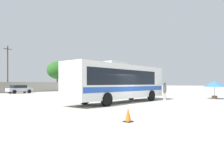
# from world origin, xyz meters

# --- Properties ---
(ground_plane) EXTENTS (300.00, 300.00, 0.00)m
(ground_plane) POSITION_xyz_m (0.00, 10.00, 0.00)
(ground_plane) COLOR #A3A099
(coach_bus_white_blue) EXTENTS (11.52, 3.01, 3.60)m
(coach_bus_white_blue) POSITION_xyz_m (0.36, 1.98, 1.92)
(coach_bus_white_blue) COLOR white
(coach_bus_white_blue) RESTS_ON ground_plane
(attendant_by_bus_door) EXTENTS (0.36, 0.36, 1.77)m
(attendant_by_bus_door) POSITION_xyz_m (5.70, -0.01, 1.01)
(attendant_by_bus_door) COLOR #B7B2A8
(attendant_by_bus_door) RESTS_ON ground_plane
(vendor_umbrella_near_gate_blue) EXTENTS (2.35, 2.35, 2.00)m
(vendor_umbrella_near_gate_blue) POSITION_xyz_m (10.60, -3.69, 1.65)
(vendor_umbrella_near_gate_blue) COLOR gray
(vendor_umbrella_near_gate_blue) RESTS_ON ground_plane
(parked_car_rightmost_silver) EXTENTS (4.29, 2.19, 1.43)m
(parked_car_rightmost_silver) POSITION_xyz_m (4.09, 26.24, 0.76)
(parked_car_rightmost_silver) COLOR #B7BABF
(parked_car_rightmost_silver) RESTS_ON ground_plane
(utility_pole_far) EXTENTS (1.79, 0.47, 9.17)m
(utility_pole_far) POSITION_xyz_m (5.43, 33.22, 4.77)
(utility_pole_far) COLOR #4C3823
(utility_pole_far) RESTS_ON ground_plane
(roadside_tree_right) EXTENTS (5.10, 5.10, 7.18)m
(roadside_tree_right) POSITION_xyz_m (18.30, 34.30, 5.00)
(roadside_tree_right) COLOR brown
(roadside_tree_right) RESTS_ON ground_plane
(traffic_cone_on_apron) EXTENTS (0.36, 0.36, 0.64)m
(traffic_cone_on_apron) POSITION_xyz_m (-7.16, -4.12, 0.31)
(traffic_cone_on_apron) COLOR black
(traffic_cone_on_apron) RESTS_ON ground_plane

